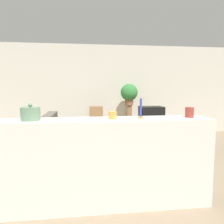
% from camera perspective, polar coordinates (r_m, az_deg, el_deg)
% --- Properties ---
extents(ground_plane, '(14.00, 14.00, 0.00)m').
position_cam_1_polar(ground_plane, '(3.53, -3.13, -17.47)').
color(ground_plane, gray).
extents(wall_back, '(9.00, 0.06, 2.70)m').
position_cam_1_polar(wall_back, '(6.65, -5.36, 5.69)').
color(wall_back, beige).
rests_on(wall_back, ground_plane).
extents(couch, '(0.94, 1.84, 0.86)m').
position_cam_1_polar(couch, '(4.66, -12.46, -7.76)').
color(couch, '#605B51').
rests_on(couch, ground_plane).
extents(tv_stand, '(0.80, 0.60, 0.43)m').
position_cam_1_polar(tv_stand, '(5.72, 10.11, -5.95)').
color(tv_stand, '#9E754C').
rests_on(tv_stand, ground_plane).
extents(television, '(0.59, 0.44, 0.52)m').
position_cam_1_polar(television, '(5.64, 10.14, -1.22)').
color(television, black).
rests_on(television, tv_stand).
extents(wooden_chair, '(0.44, 0.44, 0.88)m').
position_cam_1_polar(wooden_chair, '(6.34, -4.07, -2.07)').
color(wooden_chair, '#9E754C').
rests_on(wooden_chair, ground_plane).
extents(plant_stand, '(0.17, 0.17, 0.93)m').
position_cam_1_polar(plant_stand, '(6.38, 4.43, -2.32)').
color(plant_stand, '#9E754C').
rests_on(plant_stand, ground_plane).
extents(potted_plant, '(0.49, 0.49, 0.61)m').
position_cam_1_polar(potted_plant, '(6.31, 4.50, 4.96)').
color(potted_plant, '#8E5B3D').
rests_on(potted_plant, plant_stand).
extents(foreground_counter, '(2.56, 0.44, 1.06)m').
position_cam_1_polar(foreground_counter, '(2.69, -2.08, -13.10)').
color(foreground_counter, white).
rests_on(foreground_counter, ground_plane).
extents(decorative_bowl, '(0.21, 0.21, 0.20)m').
position_cam_1_polar(decorative_bowl, '(2.61, -20.52, -0.39)').
color(decorative_bowl, gray).
rests_on(decorative_bowl, foreground_counter).
extents(candle_jar, '(0.10, 0.10, 0.09)m').
position_cam_1_polar(candle_jar, '(2.56, 0.19, -0.81)').
color(candle_jar, gold).
rests_on(candle_jar, foreground_counter).
extents(candlestick, '(0.07, 0.07, 0.24)m').
position_cam_1_polar(candlestick, '(2.63, 7.52, 0.01)').
color(candlestick, '#B7933D').
rests_on(candlestick, foreground_counter).
extents(coffee_tin, '(0.10, 0.10, 0.13)m').
position_cam_1_polar(coffee_tin, '(2.85, 19.58, -0.09)').
color(coffee_tin, '#99382D').
rests_on(coffee_tin, foreground_counter).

